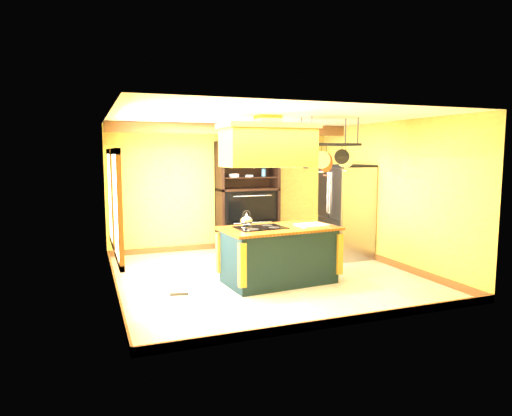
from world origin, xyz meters
TOP-DOWN VIEW (x-y plane):
  - floor at (0.00, 0.00)m, footprint 5.00×5.00m
  - ceiling at (0.00, 0.00)m, footprint 5.00×5.00m
  - wall_back at (0.00, 2.50)m, footprint 5.00×0.02m
  - wall_front at (0.00, -2.50)m, footprint 5.00×0.02m
  - wall_left at (-2.50, 0.00)m, footprint 0.02×5.00m
  - wall_right at (2.50, 0.00)m, footprint 0.02×5.00m
  - ceiling_beam at (0.00, 1.70)m, footprint 5.00×0.15m
  - window_near at (-2.47, -0.80)m, footprint 0.06×1.06m
  - window_far at (-2.47, 0.60)m, footprint 0.06×1.06m
  - kitchen_island at (0.06, -0.45)m, footprint 1.95×1.20m
  - range_hood at (-0.14, -0.45)m, footprint 1.49×0.84m
  - pot_rack at (0.96, -0.44)m, footprint 1.02×0.47m
  - refrigerator at (2.08, 0.78)m, footprint 0.80×0.94m
  - hutch at (0.46, 2.24)m, footprint 1.33×0.60m
  - floor_register at (-1.61, -0.54)m, footprint 0.30×0.18m

SIDE VIEW (x-z plane):
  - floor at x=0.00m, z-range 0.00..0.00m
  - floor_register at x=-1.61m, z-range 0.00..0.01m
  - kitchen_island at x=0.06m, z-range -0.09..1.02m
  - refrigerator at x=2.08m, z-range -0.02..1.82m
  - hutch at x=0.46m, z-range -0.27..2.08m
  - wall_back at x=0.00m, z-range 0.00..2.70m
  - wall_front at x=0.00m, z-range 0.00..2.70m
  - wall_left at x=-2.50m, z-range 0.00..2.70m
  - wall_right at x=2.50m, z-range 0.00..2.70m
  - window_near at x=-2.47m, z-range 0.62..2.18m
  - window_far at x=-2.47m, z-range 0.62..2.18m
  - pot_rack at x=0.96m, z-range 1.70..2.60m
  - range_hood at x=-0.14m, z-range 1.85..2.65m
  - ceiling_beam at x=0.00m, z-range 2.49..2.69m
  - ceiling at x=0.00m, z-range 2.70..2.70m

